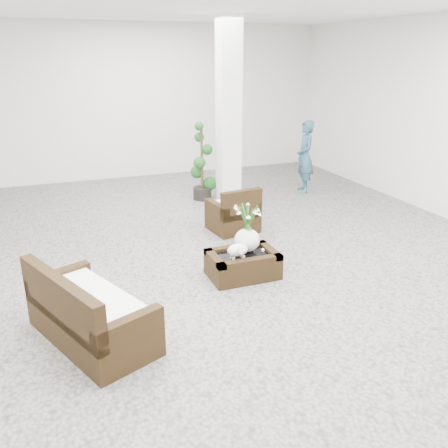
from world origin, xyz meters
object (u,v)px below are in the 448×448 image
object	(u,v)px
loveseat	(91,304)
topiary	(202,162)
armchair	(233,208)
coffee_table	(243,265)

from	to	relation	value
loveseat	topiary	size ratio (longest dim) A/B	0.98
armchair	topiary	distance (m)	1.95
loveseat	topiary	bearing A→B (deg)	-54.37
loveseat	topiary	world-z (taller)	topiary
topiary	loveseat	bearing A→B (deg)	-121.15
armchair	loveseat	world-z (taller)	loveseat
coffee_table	loveseat	xyz separation A→B (m)	(-2.04, -0.81, 0.25)
armchair	loveseat	xyz separation A→B (m)	(-2.57, -2.50, 0.02)
coffee_table	topiary	size ratio (longest dim) A/B	0.58
loveseat	topiary	distance (m)	5.17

